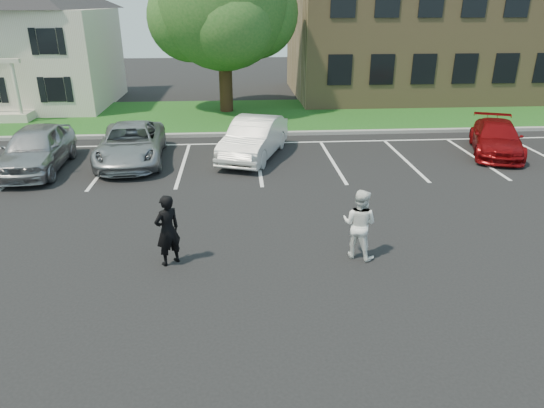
# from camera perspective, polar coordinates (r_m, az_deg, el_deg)

# --- Properties ---
(ground_plane) EXTENTS (90.00, 90.00, 0.00)m
(ground_plane) POSITION_cam_1_polar(r_m,az_deg,el_deg) (10.90, 0.39, -8.11)
(ground_plane) COLOR black
(ground_plane) RESTS_ON ground
(curb) EXTENTS (40.00, 0.30, 0.15)m
(curb) POSITION_cam_1_polar(r_m,az_deg,el_deg) (22.04, -2.10, 8.25)
(curb) COLOR gray
(curb) RESTS_ON ground
(grass_strip) EXTENTS (44.00, 8.00, 0.08)m
(grass_strip) POSITION_cam_1_polar(r_m,az_deg,el_deg) (25.94, -2.45, 10.38)
(grass_strip) COLOR #164514
(grass_strip) RESTS_ON ground
(stall_lines) EXTENTS (34.00, 5.36, 0.01)m
(stall_lines) POSITION_cam_1_polar(r_m,az_deg,el_deg) (19.24, 2.45, 5.85)
(stall_lines) COLOR silver
(stall_lines) RESTS_ON ground
(house) EXTENTS (10.30, 9.22, 7.60)m
(house) POSITION_cam_1_polar(r_m,az_deg,el_deg) (31.81, -28.15, 17.07)
(house) COLOR beige
(house) RESTS_ON ground
(office_building) EXTENTS (22.40, 10.40, 8.30)m
(office_building) POSITION_cam_1_polar(r_m,az_deg,el_deg) (34.65, 22.29, 18.82)
(office_building) COLOR olive
(office_building) RESTS_ON ground
(tree) EXTENTS (7.80, 7.20, 8.80)m
(tree) POSITION_cam_1_polar(r_m,az_deg,el_deg) (26.50, -5.57, 22.14)
(tree) COLOR black
(tree) RESTS_ON ground
(man_black_suit) EXTENTS (0.73, 0.70, 1.69)m
(man_black_suit) POSITION_cam_1_polar(r_m,az_deg,el_deg) (11.14, -12.19, -3.04)
(man_black_suit) COLOR black
(man_black_suit) RESTS_ON ground
(man_white_shirt) EXTENTS (1.03, 0.98, 1.68)m
(man_white_shirt) POSITION_cam_1_polar(r_m,az_deg,el_deg) (11.37, 10.23, -2.33)
(man_white_shirt) COLOR white
(man_white_shirt) RESTS_ON ground
(car_silver_west) EXTENTS (2.08, 4.71, 1.58)m
(car_silver_west) POSITION_cam_1_polar(r_m,az_deg,el_deg) (19.14, -25.98, 5.90)
(car_silver_west) COLOR #9F9FA4
(car_silver_west) RESTS_ON ground
(car_silver_minivan) EXTENTS (2.68, 5.14, 1.38)m
(car_silver_minivan) POSITION_cam_1_polar(r_m,az_deg,el_deg) (18.93, -16.26, 6.84)
(car_silver_minivan) COLOR #96989C
(car_silver_minivan) RESTS_ON ground
(car_white_sedan) EXTENTS (3.01, 4.82, 1.50)m
(car_white_sedan) POSITION_cam_1_polar(r_m,az_deg,el_deg) (18.71, -2.14, 7.74)
(car_white_sedan) COLOR silver
(car_white_sedan) RESTS_ON ground
(car_red_compact) EXTENTS (3.13, 4.62, 1.24)m
(car_red_compact) POSITION_cam_1_polar(r_m,az_deg,el_deg) (21.14, 24.90, 7.04)
(car_red_compact) COLOR maroon
(car_red_compact) RESTS_ON ground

